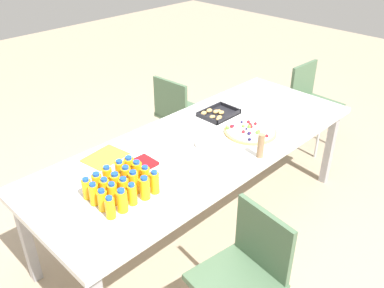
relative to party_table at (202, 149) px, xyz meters
The scene contains 31 objects.
ground_plane 0.67m from the party_table, ahead, with size 12.00×12.00×0.00m, color tan.
party_table is the anchor object (origin of this frame).
chair_end 1.66m from the party_table, ahead, with size 0.41×0.41×0.83m.
chair_near_left 0.98m from the party_table, 122.85° to the right, with size 0.45×0.45×0.83m.
chair_far_right 1.00m from the party_table, 55.88° to the left, with size 0.43×0.43×0.83m.
juice_bottle_0 0.94m from the party_table, 167.73° to the right, with size 0.05×0.05×0.13m.
juice_bottle_1 0.87m from the party_table, 166.56° to the right, with size 0.06×0.06×0.14m.
juice_bottle_2 0.79m from the party_table, 165.95° to the right, with size 0.05×0.05×0.14m.
juice_bottle_3 0.72m from the party_table, 163.65° to the right, with size 0.06×0.06×0.14m.
juice_bottle_4 0.65m from the party_table, 161.83° to the right, with size 0.05×0.05×0.15m.
juice_bottle_5 0.92m from the party_table, behind, with size 0.05×0.05×0.13m.
juice_bottle_6 0.85m from the party_table, behind, with size 0.05×0.05×0.14m.
juice_bottle_7 0.78m from the party_table, behind, with size 0.06×0.06×0.14m.
juice_bottle_8 0.71m from the party_table, behind, with size 0.06×0.06×0.15m.
juice_bottle_9 0.63m from the party_table, 168.88° to the right, with size 0.05×0.05×0.14m.
juice_bottle_10 0.92m from the party_table, behind, with size 0.05×0.05×0.14m.
juice_bottle_11 0.85m from the party_table, behind, with size 0.05×0.05×0.14m.
juice_bottle_12 0.78m from the party_table, behind, with size 0.06×0.06×0.14m.
juice_bottle_13 0.70m from the party_table, behind, with size 0.06×0.06×0.15m.
juice_bottle_14 0.62m from the party_table, behind, with size 0.06×0.06×0.14m.
juice_bottle_15 0.91m from the party_table, behind, with size 0.05×0.05×0.13m.
juice_bottle_16 0.85m from the party_table, behind, with size 0.06×0.06×0.14m.
juice_bottle_17 0.77m from the party_table, behind, with size 0.06×0.06×0.14m.
juice_bottle_18 0.69m from the party_table, behind, with size 0.06×0.06×0.15m.
juice_bottle_19 0.62m from the party_table, behind, with size 0.06×0.06×0.14m.
fruit_pizza 0.38m from the party_table, 23.37° to the right, with size 0.38×0.38×0.05m.
snack_tray 0.44m from the party_table, 28.11° to the left, with size 0.29×0.22×0.04m.
plate_stack 0.08m from the party_table, 89.21° to the right, with size 0.18×0.18×0.02m.
napkin_stack 0.48m from the party_table, behind, with size 0.15×0.15×0.02m, color red.
cardboard_tube 0.44m from the party_table, 72.27° to the right, with size 0.04×0.04×0.17m, color #9E7A56.
paper_folder 0.67m from the party_table, 151.84° to the left, with size 0.26×0.20×0.01m, color yellow.
Camera 1 is at (-1.81, -1.69, 2.17)m, focal length 38.47 mm.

